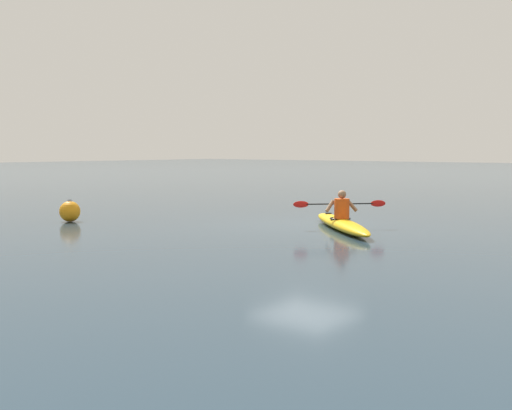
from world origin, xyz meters
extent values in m
plane|color=#283D4C|center=(0.00, 0.00, 0.00)|extent=(160.00, 160.00, 0.00)
ellipsoid|color=#EAB214|center=(-1.23, 0.24, 0.14)|extent=(3.67, 3.49, 0.28)
torus|color=black|center=(-1.14, 0.16, 0.26)|extent=(0.76, 0.76, 0.04)
cylinder|color=black|center=(-0.25, -0.68, 0.27)|extent=(0.18, 0.18, 0.02)
cylinder|color=#E04C14|center=(-1.25, 0.26, 0.53)|extent=(0.38, 0.38, 0.50)
sphere|color=#936B4C|center=(-1.25, 0.26, 0.89)|extent=(0.21, 0.21, 0.21)
cylinder|color=black|center=(-1.10, 0.12, 0.64)|extent=(1.41, 1.50, 0.03)
ellipsoid|color=red|center=(-0.41, 0.86, 0.64)|extent=(0.30, 0.32, 0.17)
ellipsoid|color=red|center=(-1.80, -0.61, 0.64)|extent=(0.30, 0.32, 0.17)
cylinder|color=#936B4C|center=(-0.99, 0.42, 0.59)|extent=(0.17, 0.32, 0.34)
cylinder|color=#936B4C|center=(-1.39, -0.01, 0.59)|extent=(0.31, 0.19, 0.34)
sphere|color=orange|center=(5.56, 3.62, 0.29)|extent=(0.58, 0.58, 0.58)
torus|color=#333338|center=(5.56, 3.62, 0.61)|extent=(0.12, 0.12, 0.02)
camera|label=1|loc=(-9.48, 13.73, 2.03)|focal=43.68mm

